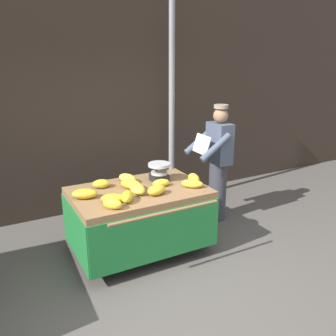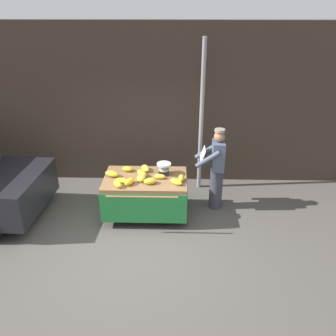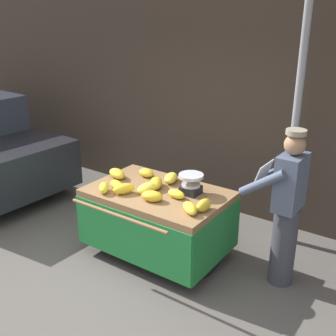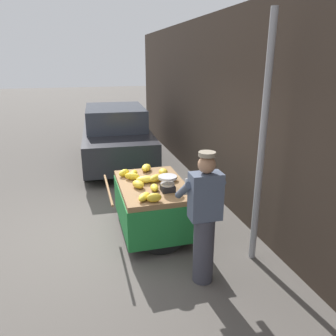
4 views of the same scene
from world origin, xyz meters
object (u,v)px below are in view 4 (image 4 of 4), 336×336
banana_bunch_5 (156,178)px  banana_bunch_10 (139,184)px  weighing_scale (168,183)px  banana_bunch_11 (154,198)px  street_pole (262,147)px  banana_bunch_7 (124,173)px  banana_bunch_0 (145,197)px  banana_bunch_8 (164,172)px  banana_cart (153,197)px  parked_car (117,136)px  banana_bunch_6 (132,176)px  banana_bunch_2 (155,187)px  vendor_person (205,218)px  banana_bunch_9 (147,168)px  banana_bunch_4 (134,174)px  banana_bunch_1 (171,178)px  banana_bunch_3 (146,179)px

banana_bunch_5 → banana_bunch_10: 0.36m
weighing_scale → banana_bunch_11: 0.44m
street_pole → banana_bunch_10: size_ratio=13.60×
banana_bunch_7 → banana_bunch_10: bearing=13.1°
banana_bunch_0 → banana_bunch_8: size_ratio=1.24×
weighing_scale → banana_bunch_5: bearing=-168.1°
banana_bunch_8 → banana_bunch_10: banana_bunch_10 is taller
banana_cart → parked_car: size_ratio=0.40×
banana_bunch_6 → parked_car: (-3.70, 0.17, -0.15)m
banana_bunch_6 → banana_bunch_10: bearing=5.0°
banana_bunch_8 → banana_bunch_11: bearing=-20.8°
banana_bunch_2 → banana_bunch_0: bearing=-34.7°
banana_bunch_0 → vendor_person: bearing=36.1°
street_pole → banana_bunch_0: 1.72m
weighing_scale → banana_bunch_9: 1.01m
weighing_scale → banana_bunch_9: (-1.00, -0.12, -0.06)m
banana_bunch_8 → banana_bunch_10: (0.48, -0.52, 0.01)m
banana_bunch_2 → banana_bunch_11: bearing=-13.5°
banana_bunch_4 → vendor_person: bearing=17.5°
street_pole → vendor_person: size_ratio=1.92×
banana_bunch_10 → banana_bunch_11: banana_bunch_11 is taller
weighing_scale → banana_bunch_6: bearing=-144.9°
banana_bunch_1 → banana_bunch_5: bearing=-101.9°
weighing_scale → banana_bunch_1: (-0.37, 0.15, -0.06)m
banana_cart → banana_bunch_6: banana_bunch_6 is taller
banana_bunch_7 → banana_bunch_8: 0.66m
banana_bunch_5 → banana_bunch_4: bearing=-138.6°
banana_cart → banana_bunch_9: bearing=177.0°
banana_cart → banana_bunch_9: size_ratio=5.65×
banana_bunch_1 → banana_bunch_9: bearing=-156.9°
banana_bunch_7 → banana_bunch_8: (0.10, 0.66, -0.01)m
banana_bunch_8 → parked_car: parked_car is taller
banana_bunch_6 → banana_bunch_7: (-0.21, -0.10, -0.00)m
banana_bunch_6 → banana_bunch_7: 0.23m
banana_bunch_11 → vendor_person: (0.70, 0.46, -0.03)m
banana_bunch_1 → banana_bunch_7: 0.82m
banana_bunch_2 → vendor_person: size_ratio=0.13×
weighing_scale → banana_bunch_11: size_ratio=1.33×
banana_bunch_4 → banana_bunch_9: 0.36m
banana_bunch_4 → banana_bunch_7: banana_bunch_7 is taller
banana_bunch_8 → parked_car: (-3.59, -0.38, -0.14)m
banana_bunch_8 → banana_bunch_0: bearing=-28.4°
banana_bunch_2 → banana_bunch_8: 0.72m
weighing_scale → vendor_person: size_ratio=0.16×
banana_bunch_8 → banana_bunch_7: bearing=-98.5°
banana_bunch_3 → banana_bunch_1: bearing=83.8°
banana_bunch_3 → banana_bunch_5: (-0.01, 0.17, 0.00)m
weighing_scale → banana_bunch_6: weighing_scale is taller
banana_bunch_0 → banana_bunch_9: bearing=167.1°
weighing_scale → banana_bunch_8: bearing=170.7°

